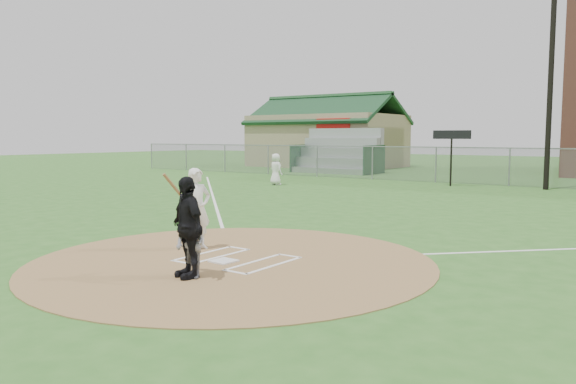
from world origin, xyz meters
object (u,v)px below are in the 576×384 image
Objects in this scene: catcher at (191,244)px; batter_at_plate at (197,209)px; home_plate at (224,261)px; umpire at (187,227)px; ondeck_player at (276,169)px.

batter_at_plate reaches higher than catcher.
home_plate is at bearing -24.93° from batter_at_plate.
umpire reaches higher than ondeck_player.
ondeck_player is (-10.35, 15.63, 0.81)m from home_plate.
ondeck_player is 17.48m from batter_at_plate.
home_plate is 0.25× the size of umpire.
umpire is at bearing -49.21° from batter_at_plate.
catcher is at bearing -72.95° from home_plate.
batter_at_plate is (-1.70, 1.97, 0.00)m from umpire.
umpire is at bearing -76.11° from home_plate.
catcher is 20.10m from ondeck_player.
umpire is (-0.08, 0.01, 0.30)m from catcher.
catcher is (0.41, -1.34, 0.62)m from home_plate.
umpire is 1.00× the size of batter_at_plate.
catcher is 0.68× the size of batter_at_plate.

